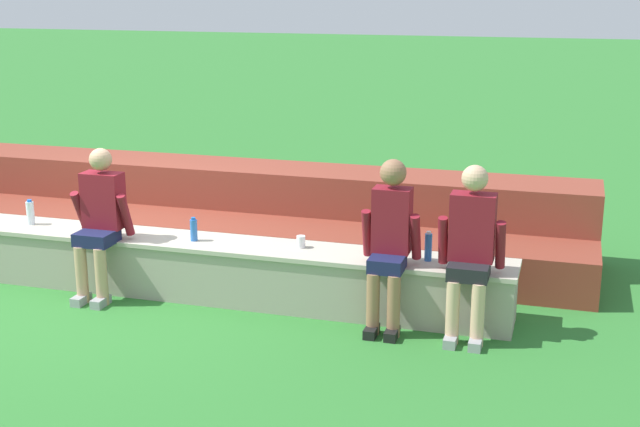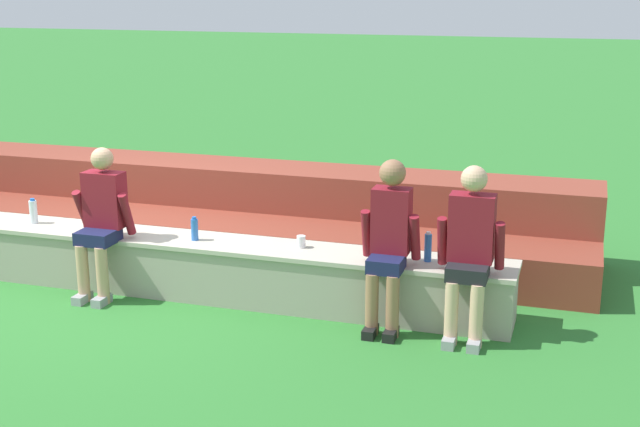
{
  "view_description": "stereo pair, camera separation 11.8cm",
  "coord_description": "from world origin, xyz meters",
  "px_view_note": "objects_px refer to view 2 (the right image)",
  "views": [
    {
      "loc": [
        4.26,
        -6.7,
        2.86
      ],
      "look_at": [
        2.19,
        0.26,
        0.89
      ],
      "focal_mm": 48.27,
      "sensor_mm": 36.0,
      "label": 1
    },
    {
      "loc": [
        4.38,
        -6.66,
        2.86
      ],
      "look_at": [
        2.19,
        0.26,
        0.89
      ],
      "focal_mm": 48.27,
      "sensor_mm": 36.0,
      "label": 2
    }
  ],
  "objects_px": {
    "person_far_left": "(101,218)",
    "plastic_cup_middle": "(301,242)",
    "person_center": "(470,247)",
    "person_left_of_center": "(389,240)",
    "water_bottle_near_right": "(33,212)",
    "water_bottle_mid_left": "(195,229)",
    "water_bottle_center_gap": "(428,247)"
  },
  "relations": [
    {
      "from": "water_bottle_center_gap",
      "to": "water_bottle_near_right",
      "type": "height_order",
      "value": "water_bottle_center_gap"
    },
    {
      "from": "person_center",
      "to": "water_bottle_mid_left",
      "type": "xyz_separation_m",
      "value": [
        -2.55,
        0.23,
        -0.14
      ]
    },
    {
      "from": "water_bottle_center_gap",
      "to": "person_center",
      "type": "bearing_deg",
      "value": -34.4
    },
    {
      "from": "water_bottle_center_gap",
      "to": "water_bottle_mid_left",
      "type": "distance_m",
      "value": 2.17
    },
    {
      "from": "water_bottle_center_gap",
      "to": "water_bottle_near_right",
      "type": "relative_size",
      "value": 1.04
    },
    {
      "from": "person_far_left",
      "to": "plastic_cup_middle",
      "type": "relative_size",
      "value": 12.74
    },
    {
      "from": "person_far_left",
      "to": "water_bottle_mid_left",
      "type": "distance_m",
      "value": 0.87
    },
    {
      "from": "water_bottle_near_right",
      "to": "person_center",
      "type": "bearing_deg",
      "value": -3.64
    },
    {
      "from": "person_far_left",
      "to": "water_bottle_center_gap",
      "type": "bearing_deg",
      "value": 5.37
    },
    {
      "from": "person_center",
      "to": "person_left_of_center",
      "type": "bearing_deg",
      "value": 178.58
    },
    {
      "from": "person_left_of_center",
      "to": "plastic_cup_middle",
      "type": "xyz_separation_m",
      "value": [
        -0.87,
        0.29,
        -0.18
      ]
    },
    {
      "from": "person_center",
      "to": "person_far_left",
      "type": "bearing_deg",
      "value": -179.71
    },
    {
      "from": "water_bottle_near_right",
      "to": "water_bottle_mid_left",
      "type": "xyz_separation_m",
      "value": [
        1.77,
        -0.04,
        -0.01
      ]
    },
    {
      "from": "person_left_of_center",
      "to": "water_bottle_near_right",
      "type": "height_order",
      "value": "person_left_of_center"
    },
    {
      "from": "water_bottle_mid_left",
      "to": "plastic_cup_middle",
      "type": "xyz_separation_m",
      "value": [
        1.01,
        0.08,
        -0.05
      ]
    },
    {
      "from": "water_bottle_center_gap",
      "to": "plastic_cup_middle",
      "type": "bearing_deg",
      "value": 177.74
    },
    {
      "from": "person_left_of_center",
      "to": "water_bottle_mid_left",
      "type": "relative_size",
      "value": 6.48
    },
    {
      "from": "water_bottle_center_gap",
      "to": "plastic_cup_middle",
      "type": "distance_m",
      "value": 1.16
    },
    {
      "from": "person_left_of_center",
      "to": "water_bottle_mid_left",
      "type": "xyz_separation_m",
      "value": [
        -1.88,
        0.21,
        -0.13
      ]
    },
    {
      "from": "person_center",
      "to": "plastic_cup_middle",
      "type": "relative_size",
      "value": 13.18
    },
    {
      "from": "plastic_cup_middle",
      "to": "person_left_of_center",
      "type": "bearing_deg",
      "value": -18.62
    },
    {
      "from": "person_left_of_center",
      "to": "plastic_cup_middle",
      "type": "distance_m",
      "value": 0.94
    },
    {
      "from": "water_bottle_center_gap",
      "to": "water_bottle_mid_left",
      "type": "bearing_deg",
      "value": -179.1
    },
    {
      "from": "person_left_of_center",
      "to": "person_far_left",
      "type": "bearing_deg",
      "value": -179.29
    },
    {
      "from": "water_bottle_mid_left",
      "to": "plastic_cup_middle",
      "type": "distance_m",
      "value": 1.01
    },
    {
      "from": "person_far_left",
      "to": "water_bottle_center_gap",
      "type": "distance_m",
      "value": 3.0
    },
    {
      "from": "person_far_left",
      "to": "plastic_cup_middle",
      "type": "bearing_deg",
      "value": 10.11
    },
    {
      "from": "person_center",
      "to": "water_bottle_center_gap",
      "type": "xyz_separation_m",
      "value": [
        -0.39,
        0.26,
        -0.12
      ]
    },
    {
      "from": "person_far_left",
      "to": "water_bottle_mid_left",
      "type": "xyz_separation_m",
      "value": [
        0.82,
        0.25,
        -0.11
      ]
    },
    {
      "from": "water_bottle_near_right",
      "to": "water_bottle_mid_left",
      "type": "relative_size",
      "value": 1.13
    },
    {
      "from": "person_far_left",
      "to": "water_bottle_near_right",
      "type": "xyz_separation_m",
      "value": [
        -0.94,
        0.29,
        -0.09
      ]
    },
    {
      "from": "person_left_of_center",
      "to": "water_bottle_mid_left",
      "type": "distance_m",
      "value": 1.9
    }
  ]
}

